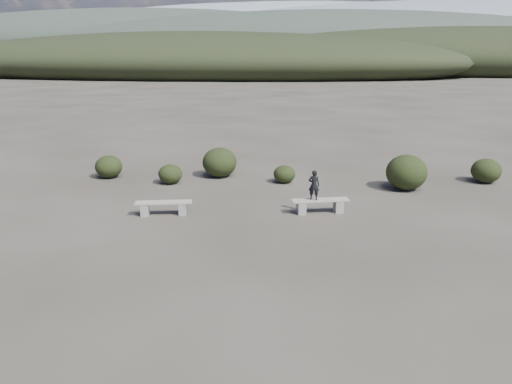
# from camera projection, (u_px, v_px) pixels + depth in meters

# --- Properties ---
(ground) EXTENTS (1200.00, 1200.00, 0.00)m
(ground) POSITION_uv_depth(u_px,v_px,m) (245.00, 276.00, 11.91)
(ground) COLOR #312C26
(ground) RESTS_ON ground
(bench_left) EXTENTS (1.87, 0.77, 0.46)m
(bench_left) POSITION_uv_depth(u_px,v_px,m) (164.00, 207.00, 16.25)
(bench_left) COLOR gray
(bench_left) RESTS_ON ground
(bench_right) EXTENTS (1.93, 0.87, 0.47)m
(bench_right) POSITION_uv_depth(u_px,v_px,m) (320.00, 205.00, 16.45)
(bench_right) COLOR gray
(bench_right) RESTS_ON ground
(seated_person) EXTENTS (0.39, 0.28, 1.00)m
(seated_person) POSITION_uv_depth(u_px,v_px,m) (314.00, 185.00, 16.23)
(seated_person) COLOR black
(seated_person) RESTS_ON bench_right
(shrub_a) EXTENTS (0.96, 0.96, 0.79)m
(shrub_a) POSITION_uv_depth(u_px,v_px,m) (170.00, 174.00, 20.06)
(shrub_a) COLOR black
(shrub_a) RESTS_ON ground
(shrub_b) EXTENTS (1.45, 1.45, 1.25)m
(shrub_b) POSITION_uv_depth(u_px,v_px,m) (220.00, 162.00, 21.09)
(shrub_b) COLOR black
(shrub_b) RESTS_ON ground
(shrub_c) EXTENTS (0.89, 0.89, 0.71)m
(shrub_c) POSITION_uv_depth(u_px,v_px,m) (284.00, 174.00, 20.20)
(shrub_c) COLOR black
(shrub_c) RESTS_ON ground
(shrub_d) EXTENTS (1.56, 1.56, 1.36)m
(shrub_d) POSITION_uv_depth(u_px,v_px,m) (407.00, 172.00, 19.12)
(shrub_d) COLOR black
(shrub_d) RESTS_ON ground
(shrub_e) EXTENTS (1.18, 1.18, 0.98)m
(shrub_e) POSITION_uv_depth(u_px,v_px,m) (486.00, 171.00, 20.19)
(shrub_e) COLOR black
(shrub_e) RESTS_ON ground
(shrub_f) EXTENTS (1.12, 1.12, 0.95)m
(shrub_f) POSITION_uv_depth(u_px,v_px,m) (109.00, 167.00, 20.97)
(shrub_f) COLOR black
(shrub_f) RESTS_ON ground
(mountain_ridges) EXTENTS (500.00, 400.00, 56.00)m
(mountain_ridges) POSITION_uv_depth(u_px,v_px,m) (309.00, 41.00, 333.09)
(mountain_ridges) COLOR black
(mountain_ridges) RESTS_ON ground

